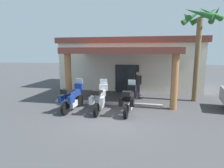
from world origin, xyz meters
The scene contains 8 objects.
ground_plane centered at (0.00, 0.00, 0.00)m, with size 80.00×80.00×0.00m, color #424244.
motel_building centered at (-0.02, 8.44, 2.16)m, with size 11.67×9.81×4.19m.
motorcycle_blue centered at (-2.22, 0.75, 0.70)m, with size 0.74×2.21×1.61m.
motorcycle_silver centered at (-0.73, 0.82, 0.70)m, with size 0.71×2.21×1.61m.
motorcycle_black centered at (0.76, 0.85, 0.70)m, with size 0.72×2.21×1.61m.
pedestrian centered at (0.95, 4.23, 1.04)m, with size 0.47×0.32×1.78m.
palm_tree_near_portico centered at (4.56, 4.17, 4.43)m, with size 2.26×2.46×5.89m.
curb_strip centered at (-0.73, 2.33, 0.06)m, with size 6.46×0.36×0.12m, color #ADA89E.
Camera 1 is at (1.79, -8.43, 3.09)m, focal length 30.68 mm.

